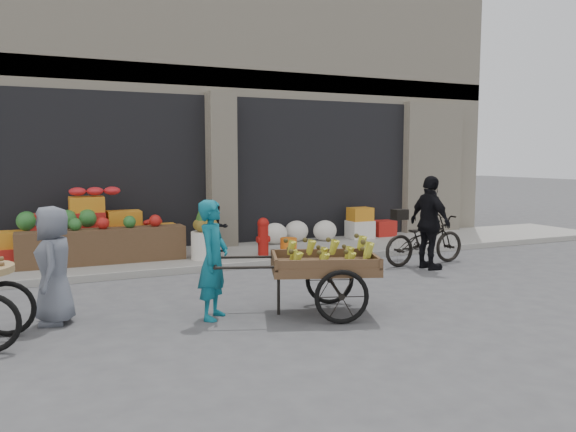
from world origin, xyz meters
name	(u,v)px	position (x,y,z in m)	size (l,w,h in m)	color
ground	(340,310)	(0.00, 0.00, 0.00)	(80.00, 80.00, 0.00)	#424244
sidewalk	(236,255)	(0.00, 4.10, 0.06)	(18.00, 2.20, 0.12)	gray
building	(184,101)	(0.00, 8.03, 3.37)	(14.00, 6.45, 7.00)	beige
fruit_display	(100,229)	(-2.48, 4.38, 0.67)	(3.10, 1.12, 1.24)	#B11E18
pineapple_bin	(206,245)	(-0.75, 3.60, 0.37)	(0.52, 0.52, 0.50)	silver
fire_hydrant	(263,235)	(0.35, 3.55, 0.50)	(0.22, 0.22, 0.71)	#A5140F
orange_bucket	(288,246)	(0.85, 3.50, 0.27)	(0.32, 0.32, 0.30)	orange
right_bay_goods	(338,227)	(2.61, 4.70, 0.41)	(3.35, 0.60, 0.70)	silver
seated_person	(217,229)	(-0.35, 4.20, 0.58)	(0.45, 0.35, 0.93)	black
banana_cart	(320,261)	(-0.32, -0.05, 0.67)	(2.36, 1.54, 0.92)	brown
vendor_woman	(213,260)	(-1.59, 0.31, 0.72)	(0.53, 0.35, 1.45)	#0E5F72
vendor_grey	(54,265)	(-3.36, 0.88, 0.70)	(0.68, 0.44, 1.39)	slate
bicycle	(424,240)	(2.93, 2.07, 0.45)	(0.60, 1.72, 0.90)	black
cyclist	(430,223)	(2.73, 1.67, 0.82)	(0.96, 0.40, 1.64)	black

